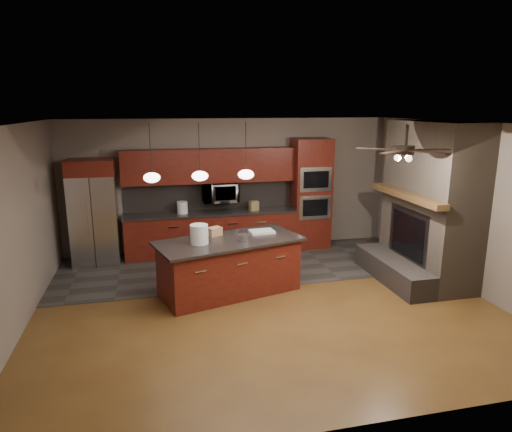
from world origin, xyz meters
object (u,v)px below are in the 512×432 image
object	(u,v)px
oven_tower	(311,194)
microwave	(220,192)
counter_box	(254,206)
white_bucket	(199,234)
cardboard_box	(215,231)
refrigerator	(94,212)
counter_bucket	(182,208)
paint_can	(244,238)
kitchen_island	(229,266)
paint_tray	(262,232)

from	to	relation	value
oven_tower	microwave	size ratio (longest dim) A/B	3.25
counter_box	white_bucket	bearing A→B (deg)	-134.65
cardboard_box	counter_box	bearing A→B (deg)	30.73
white_bucket	cardboard_box	size ratio (longest dim) A/B	1.38
oven_tower	refrigerator	bearing A→B (deg)	-179.06
refrigerator	counter_bucket	xyz separation A→B (m)	(1.71, 0.08, -0.01)
oven_tower	paint_can	distance (m)	3.03
refrigerator	paint_can	size ratio (longest dim) A/B	11.51
cardboard_box	kitchen_island	bearing A→B (deg)	-84.89
microwave	refrigerator	distance (m)	2.52
white_bucket	cardboard_box	distance (m)	0.51
counter_bucket	refrigerator	bearing A→B (deg)	-177.28
microwave	paint_tray	xyz separation A→B (m)	(0.42, -1.92, -0.36)
oven_tower	white_bucket	size ratio (longest dim) A/B	7.71
paint_can	counter_bucket	distance (m)	2.45
oven_tower	counter_bucket	size ratio (longest dim) A/B	9.70
white_bucket	counter_bucket	distance (m)	2.27
kitchen_island	counter_box	distance (m)	2.35
paint_can	kitchen_island	bearing A→B (deg)	144.62
counter_bucket	microwave	bearing A→B (deg)	3.60
paint_can	counter_box	xyz separation A→B (m)	(0.68, 2.26, 0.02)
paint_tray	counter_bucket	size ratio (longest dim) A/B	1.68
microwave	counter_bucket	distance (m)	0.84
oven_tower	paint_tray	xyz separation A→B (m)	(-1.55, -1.86, -0.25)
refrigerator	counter_box	size ratio (longest dim) A/B	10.30
paint_tray	counter_box	xyz separation A→B (m)	(0.27, 1.82, 0.06)
oven_tower	white_bucket	bearing A→B (deg)	-139.71
paint_tray	counter_bucket	xyz separation A→B (m)	(-1.22, 1.87, 0.08)
refrigerator	paint_tray	bearing A→B (deg)	-31.45
paint_tray	cardboard_box	size ratio (longest dim) A/B	1.85
microwave	paint_tray	distance (m)	2.00
white_bucket	counter_bucket	size ratio (longest dim) A/B	1.26
microwave	white_bucket	distance (m)	2.43
paint_tray	cardboard_box	world-z (taller)	cardboard_box
refrigerator	paint_tray	size ratio (longest dim) A/B	4.99
paint_tray	cardboard_box	distance (m)	0.82
oven_tower	counter_bucket	xyz separation A→B (m)	(-2.77, 0.01, -0.17)
kitchen_island	paint_can	xyz separation A→B (m)	(0.22, -0.15, 0.52)
counter_bucket	paint_can	bearing A→B (deg)	-70.66
microwave	refrigerator	xyz separation A→B (m)	(-2.50, -0.13, -0.27)
paint_tray	counter_box	size ratio (longest dim) A/B	2.06
cardboard_box	counter_box	xyz separation A→B (m)	(1.09, 1.81, 0.01)
refrigerator	white_bucket	distance (m)	2.84
microwave	refrigerator	world-z (taller)	refrigerator
counter_bucket	oven_tower	bearing A→B (deg)	-0.15
refrigerator	cardboard_box	world-z (taller)	refrigerator
kitchen_island	counter_bucket	xyz separation A→B (m)	(-0.60, 2.16, 0.56)
counter_bucket	kitchen_island	bearing A→B (deg)	-74.58
kitchen_island	white_bucket	distance (m)	0.79
oven_tower	paint_can	size ratio (longest dim) A/B	13.28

